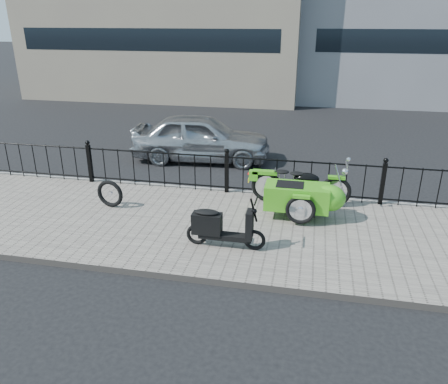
% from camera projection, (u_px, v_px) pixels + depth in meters
% --- Properties ---
extents(ground, '(120.00, 120.00, 0.00)m').
position_uv_depth(ground, '(215.00, 219.00, 9.30)').
color(ground, black).
rests_on(ground, ground).
extents(sidewalk, '(30.00, 3.80, 0.12)m').
position_uv_depth(sidewalk, '(209.00, 227.00, 8.83)').
color(sidewalk, slate).
rests_on(sidewalk, ground).
extents(curb, '(30.00, 0.10, 0.12)m').
position_uv_depth(curb, '(228.00, 192.00, 10.59)').
color(curb, gray).
rests_on(curb, ground).
extents(iron_fence, '(14.11, 0.11, 1.08)m').
position_uv_depth(iron_fence, '(227.00, 173.00, 10.26)').
color(iron_fence, black).
rests_on(iron_fence, sidewalk).
extents(motorcycle_sidecar, '(2.28, 1.48, 0.98)m').
position_uv_depth(motorcycle_sidecar, '(306.00, 194.00, 9.04)').
color(motorcycle_sidecar, black).
rests_on(motorcycle_sidecar, sidewalk).
extents(scooter, '(1.46, 0.43, 0.99)m').
position_uv_depth(scooter, '(220.00, 227.00, 7.84)').
color(scooter, black).
rests_on(scooter, sidewalk).
extents(spare_tire, '(0.63, 0.15, 0.62)m').
position_uv_depth(spare_tire, '(110.00, 194.00, 9.52)').
color(spare_tire, black).
rests_on(spare_tire, sidewalk).
extents(sedan_car, '(4.16, 1.92, 1.38)m').
position_uv_depth(sedan_car, '(201.00, 138.00, 12.89)').
color(sedan_car, '#AAADB1').
rests_on(sedan_car, ground).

